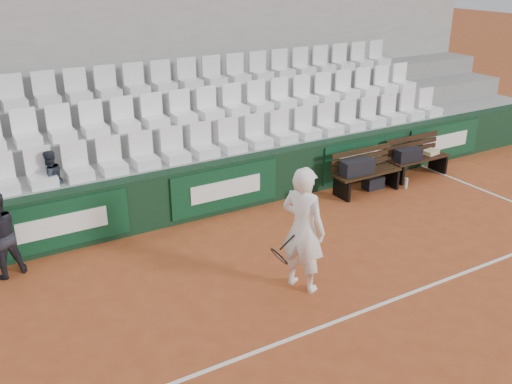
# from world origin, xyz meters

# --- Properties ---
(ground) EXTENTS (80.00, 80.00, 0.00)m
(ground) POSITION_xyz_m (0.00, 0.00, 0.00)
(ground) COLOR #AC4E27
(ground) RESTS_ON ground
(court_baseline) EXTENTS (18.00, 0.06, 0.01)m
(court_baseline) POSITION_xyz_m (0.00, 0.00, 0.00)
(court_baseline) COLOR white
(court_baseline) RESTS_ON ground
(back_barrier) EXTENTS (18.00, 0.34, 1.00)m
(back_barrier) POSITION_xyz_m (0.07, 3.99, 0.50)
(back_barrier) COLOR black
(back_barrier) RESTS_ON ground
(grandstand_tier_front) EXTENTS (18.00, 0.95, 1.00)m
(grandstand_tier_front) POSITION_xyz_m (0.00, 4.62, 0.50)
(grandstand_tier_front) COLOR #979794
(grandstand_tier_front) RESTS_ON ground
(grandstand_tier_mid) EXTENTS (18.00, 0.95, 1.45)m
(grandstand_tier_mid) POSITION_xyz_m (0.00, 5.58, 0.72)
(grandstand_tier_mid) COLOR gray
(grandstand_tier_mid) RESTS_ON ground
(grandstand_tier_back) EXTENTS (18.00, 0.95, 1.90)m
(grandstand_tier_back) POSITION_xyz_m (0.00, 6.53, 0.95)
(grandstand_tier_back) COLOR gray
(grandstand_tier_back) RESTS_ON ground
(grandstand_rear_wall) EXTENTS (18.00, 0.30, 4.40)m
(grandstand_rear_wall) POSITION_xyz_m (0.00, 7.15, 2.20)
(grandstand_rear_wall) COLOR #989795
(grandstand_rear_wall) RESTS_ON ground
(seat_row_front) EXTENTS (11.90, 0.44, 0.63)m
(seat_row_front) POSITION_xyz_m (0.00, 4.45, 1.31)
(seat_row_front) COLOR white
(seat_row_front) RESTS_ON grandstand_tier_front
(seat_row_mid) EXTENTS (11.90, 0.44, 0.63)m
(seat_row_mid) POSITION_xyz_m (0.00, 5.40, 1.77)
(seat_row_mid) COLOR white
(seat_row_mid) RESTS_ON grandstand_tier_mid
(seat_row_back) EXTENTS (11.90, 0.44, 0.63)m
(seat_row_back) POSITION_xyz_m (0.00, 6.35, 2.21)
(seat_row_back) COLOR silver
(seat_row_back) RESTS_ON grandstand_tier_back
(bench_left) EXTENTS (1.50, 0.56, 0.45)m
(bench_left) POSITION_xyz_m (2.82, 3.31, 0.23)
(bench_left) COLOR black
(bench_left) RESTS_ON ground
(bench_right) EXTENTS (1.50, 0.56, 0.45)m
(bench_right) POSITION_xyz_m (4.39, 3.43, 0.23)
(bench_right) COLOR black
(bench_right) RESTS_ON ground
(sports_bag_left) EXTENTS (0.72, 0.34, 0.30)m
(sports_bag_left) POSITION_xyz_m (2.55, 3.32, 0.60)
(sports_bag_left) COLOR black
(sports_bag_left) RESTS_ON bench_left
(sports_bag_right) EXTENTS (0.60, 0.34, 0.26)m
(sports_bag_right) POSITION_xyz_m (4.03, 3.39, 0.58)
(sports_bag_right) COLOR black
(sports_bag_right) RESTS_ON bench_right
(towel) EXTENTS (0.37, 0.29, 0.09)m
(towel) POSITION_xyz_m (4.78, 3.46, 0.50)
(towel) COLOR #D1BE87
(towel) RESTS_ON bench_right
(sports_bag_ground) EXTENTS (0.43, 0.26, 0.26)m
(sports_bag_ground) POSITION_xyz_m (3.08, 3.39, 0.13)
(sports_bag_ground) COLOR black
(sports_bag_ground) RESTS_ON ground
(water_bottle_near) EXTENTS (0.08, 0.08, 0.28)m
(water_bottle_near) POSITION_xyz_m (1.48, 3.46, 0.14)
(water_bottle_near) COLOR silver
(water_bottle_near) RESTS_ON ground
(water_bottle_far) EXTENTS (0.07, 0.07, 0.23)m
(water_bottle_far) POSITION_xyz_m (3.68, 3.03, 0.12)
(water_bottle_far) COLOR silver
(water_bottle_far) RESTS_ON ground
(tennis_player) EXTENTS (0.84, 0.81, 1.89)m
(tennis_player) POSITION_xyz_m (-0.44, 0.97, 0.94)
(tennis_player) COLOR white
(tennis_player) RESTS_ON ground
(spectator_c) EXTENTS (0.60, 0.54, 1.02)m
(spectator_c) POSITION_xyz_m (-3.17, 4.50, 1.51)
(spectator_c) COLOR #202530
(spectator_c) RESTS_ON grandstand_tier_front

